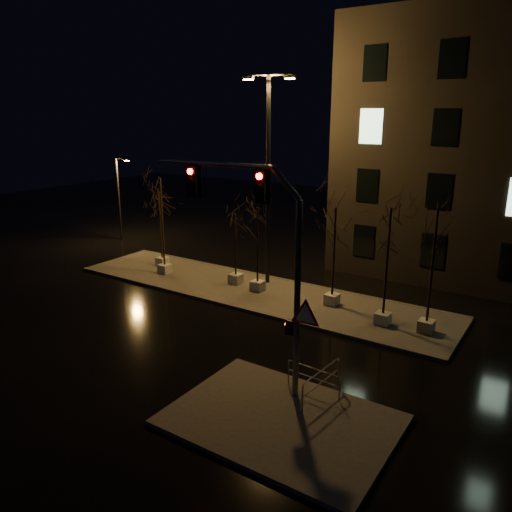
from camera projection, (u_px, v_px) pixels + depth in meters
The scene contains 15 objects.
ground at pixel (179, 330), 22.71m from camera, with size 90.00×90.00×0.00m, color black.
median at pixel (252, 291), 27.50m from camera, with size 22.00×5.00×0.15m, color #47433F.
sidewalk_corner at pixel (281, 420), 15.91m from camera, with size 7.00×5.00×0.15m, color #47433F.
tree_0 at pixel (160, 209), 30.77m from camera, with size 1.80×1.80×4.85m.
tree_1 at pixel (161, 200), 29.08m from camera, with size 1.80×1.80×5.92m.
tree_2 at pixel (235, 229), 27.63m from camera, with size 1.80×1.80×4.15m.
tree_3 at pixel (258, 226), 26.35m from camera, with size 1.80×1.80×4.74m.
tree_4 at pixel (335, 230), 24.27m from camera, with size 1.80×1.80×5.13m.
tree_5 at pixel (389, 235), 21.82m from camera, with size 1.80×1.80×5.57m.
tree_6 at pixel (436, 233), 20.91m from camera, with size 1.80×1.80×5.96m.
traffic_signal_mast at pixel (263, 247), 16.39m from camera, with size 6.39×0.52×7.80m.
streetlight_main at pixel (268, 168), 26.90m from camera, with size 2.81×1.00×11.32m.
streetlight_far at pixel (120, 195), 38.04m from camera, with size 1.23×0.43×6.29m.
guard_rail_a at pixel (313, 376), 17.27m from camera, with size 2.09×0.16×0.90m.
guard_rail_b at pixel (321, 380), 16.77m from camera, with size 0.29×2.29×1.09m.
Camera 1 is at (14.48, -15.49, 9.50)m, focal length 35.00 mm.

